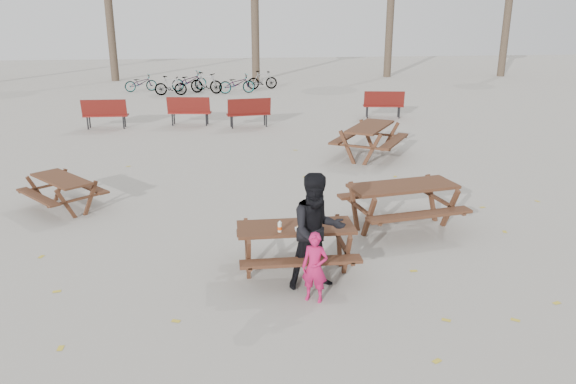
{
  "coord_description": "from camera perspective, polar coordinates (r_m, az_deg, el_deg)",
  "views": [
    {
      "loc": [
        -1.09,
        -7.98,
        3.98
      ],
      "look_at": [
        0.0,
        1.0,
        1.0
      ],
      "focal_mm": 35.0,
      "sensor_mm": 36.0,
      "label": 1
    }
  ],
  "objects": [
    {
      "name": "ground",
      "position": [
        8.98,
        0.77,
        -8.07
      ],
      "size": [
        80.0,
        80.0,
        0.0
      ],
      "primitive_type": "plane",
      "color": "gray",
      "rests_on": "ground"
    },
    {
      "name": "main_picnic_table",
      "position": [
        8.74,
        0.79,
        -4.61
      ],
      "size": [
        1.8,
        1.45,
        0.78
      ],
      "color": "#3A2015",
      "rests_on": "ground"
    },
    {
      "name": "food_tray",
      "position": [
        8.5,
        1.35,
        -3.78
      ],
      "size": [
        0.18,
        0.11,
        0.03
      ],
      "primitive_type": "cube",
      "color": "white",
      "rests_on": "main_picnic_table"
    },
    {
      "name": "bread_roll",
      "position": [
        8.49,
        1.35,
        -3.51
      ],
      "size": [
        0.14,
        0.06,
        0.05
      ],
      "primitive_type": "ellipsoid",
      "color": "tan",
      "rests_on": "food_tray"
    },
    {
      "name": "soda_bottle",
      "position": [
        8.42,
        -0.84,
        -3.6
      ],
      "size": [
        0.07,
        0.07,
        0.17
      ],
      "color": "silver",
      "rests_on": "main_picnic_table"
    },
    {
      "name": "child",
      "position": [
        7.94,
        2.74,
        -7.66
      ],
      "size": [
        0.44,
        0.38,
        1.02
      ],
      "primitive_type": "imported",
      "rotation": [
        0.0,
        0.0,
        -0.43
      ],
      "color": "#B51650",
      "rests_on": "ground"
    },
    {
      "name": "adult",
      "position": [
        8.18,
        2.98,
        -4.04
      ],
      "size": [
        0.97,
        0.82,
        1.76
      ],
      "primitive_type": "imported",
      "rotation": [
        0.0,
        0.0,
        0.19
      ],
      "color": "black",
      "rests_on": "ground"
    },
    {
      "name": "picnic_table_east",
      "position": [
        10.74,
        11.48,
        -1.45
      ],
      "size": [
        2.24,
        1.93,
        0.86
      ],
      "primitive_type": null,
      "rotation": [
        0.0,
        0.0,
        0.18
      ],
      "color": "#3A2015",
      "rests_on": "ground"
    },
    {
      "name": "picnic_table_north",
      "position": [
        12.45,
        -21.89,
        -0.14
      ],
      "size": [
        1.96,
        2.0,
        0.67
      ],
      "primitive_type": null,
      "rotation": [
        0.0,
        0.0,
        -0.87
      ],
      "color": "#3A2015",
      "rests_on": "ground"
    },
    {
      "name": "picnic_table_far",
      "position": [
        15.8,
        8.28,
        5.11
      ],
      "size": [
        2.51,
        2.64,
        0.89
      ],
      "primitive_type": null,
      "rotation": [
        0.0,
        0.0,
        1.01
      ],
      "color": "#3A2015",
      "rests_on": "ground"
    },
    {
      "name": "park_bench_row",
      "position": [
        20.25,
        -5.39,
        8.29
      ],
      "size": [
        11.65,
        1.85,
        1.03
      ],
      "color": "maroon",
      "rests_on": "ground"
    },
    {
      "name": "bicycle_row",
      "position": [
        28.52,
        -8.73,
        10.94
      ],
      "size": [
        7.73,
        2.42,
        1.01
      ],
      "color": "black",
      "rests_on": "ground"
    },
    {
      "name": "fallen_leaves",
      "position": [
        11.32,
        1.6,
        -2.34
      ],
      "size": [
        11.0,
        11.0,
        0.01
      ],
      "primitive_type": null,
      "color": "gold",
      "rests_on": "ground"
    }
  ]
}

